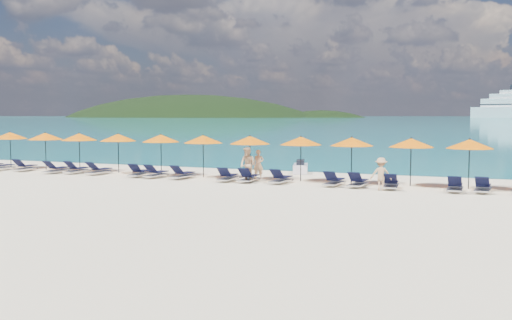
% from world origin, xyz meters
% --- Properties ---
extents(ground, '(1400.00, 1400.00, 0.00)m').
position_xyz_m(ground, '(0.00, 0.00, 0.00)').
color(ground, beige).
extents(sea, '(1600.00, 1300.00, 0.01)m').
position_xyz_m(sea, '(0.00, 660.00, 0.01)').
color(sea, '#1FA9B2').
rests_on(sea, ground).
extents(headland_main, '(374.00, 242.00, 126.50)m').
position_xyz_m(headland_main, '(-300.00, 540.00, -38.00)').
color(headland_main, black).
rests_on(headland_main, ground).
extents(headland_small, '(162.00, 126.00, 85.50)m').
position_xyz_m(headland_small, '(-150.00, 560.00, -35.00)').
color(headland_small, black).
rests_on(headland_small, ground).
extents(jetski, '(1.33, 2.23, 0.75)m').
position_xyz_m(jetski, '(0.26, 9.13, 0.31)').
color(jetski, white).
rests_on(jetski, ground).
extents(beachgoer_a, '(0.60, 0.45, 1.52)m').
position_xyz_m(beachgoer_a, '(-0.87, 5.49, 0.76)').
color(beachgoer_a, tan).
rests_on(beachgoer_a, ground).
extents(beachgoer_b, '(0.96, 0.76, 1.74)m').
position_xyz_m(beachgoer_b, '(-0.82, 3.93, 0.87)').
color(beachgoer_b, tan).
rests_on(beachgoer_b, ground).
extents(beachgoer_c, '(0.99, 0.58, 1.45)m').
position_xyz_m(beachgoer_c, '(5.74, 3.44, 0.72)').
color(beachgoer_c, tan).
rests_on(beachgoer_c, ground).
extents(umbrella_0, '(2.10, 2.10, 2.28)m').
position_xyz_m(umbrella_0, '(-17.47, 5.45, 2.02)').
color(umbrella_0, black).
rests_on(umbrella_0, ground).
extents(umbrella_1, '(2.10, 2.10, 2.28)m').
position_xyz_m(umbrella_1, '(-14.67, 5.42, 2.02)').
color(umbrella_1, black).
rests_on(umbrella_1, ground).
extents(umbrella_2, '(2.10, 2.10, 2.28)m').
position_xyz_m(umbrella_2, '(-12.10, 5.35, 2.02)').
color(umbrella_2, black).
rests_on(umbrella_2, ground).
extents(umbrella_3, '(2.10, 2.10, 2.28)m').
position_xyz_m(umbrella_3, '(-9.44, 5.45, 2.02)').
color(umbrella_3, black).
rests_on(umbrella_3, ground).
extents(umbrella_4, '(2.10, 2.10, 2.28)m').
position_xyz_m(umbrella_4, '(-6.61, 5.41, 2.02)').
color(umbrella_4, black).
rests_on(umbrella_4, ground).
extents(umbrella_5, '(2.10, 2.10, 2.28)m').
position_xyz_m(umbrella_5, '(-3.92, 5.25, 2.02)').
color(umbrella_5, black).
rests_on(umbrella_5, ground).
extents(umbrella_6, '(2.10, 2.10, 2.28)m').
position_xyz_m(umbrella_6, '(-1.23, 5.24, 2.02)').
color(umbrella_6, black).
rests_on(umbrella_6, ground).
extents(umbrella_7, '(2.10, 2.10, 2.28)m').
position_xyz_m(umbrella_7, '(1.43, 5.43, 2.02)').
color(umbrella_7, black).
rests_on(umbrella_7, ground).
extents(umbrella_8, '(2.10, 2.10, 2.28)m').
position_xyz_m(umbrella_8, '(3.96, 5.52, 2.02)').
color(umbrella_8, black).
rests_on(umbrella_8, ground).
extents(umbrella_9, '(2.10, 2.10, 2.28)m').
position_xyz_m(umbrella_9, '(6.76, 5.45, 2.02)').
color(umbrella_9, black).
rests_on(umbrella_9, ground).
extents(umbrella_10, '(2.10, 2.10, 2.28)m').
position_xyz_m(umbrella_10, '(9.30, 5.38, 2.02)').
color(umbrella_10, black).
rests_on(umbrella_10, ground).
extents(lounger_1, '(0.67, 1.72, 0.66)m').
position_xyz_m(lounger_1, '(-16.81, 4.01, 0.24)').
color(lounger_1, silver).
rests_on(lounger_1, ground).
extents(lounger_2, '(0.77, 1.75, 0.66)m').
position_xyz_m(lounger_2, '(-15.17, 4.23, 0.24)').
color(lounger_2, silver).
rests_on(lounger_2, ground).
extents(lounger_3, '(0.66, 1.71, 0.66)m').
position_xyz_m(lounger_3, '(-12.62, 3.95, 0.24)').
color(lounger_3, silver).
rests_on(lounger_3, ground).
extents(lounger_4, '(0.68, 1.72, 0.66)m').
position_xyz_m(lounger_4, '(-11.41, 4.26, 0.24)').
color(lounger_4, silver).
rests_on(lounger_4, ground).
extents(lounger_5, '(0.76, 1.74, 0.66)m').
position_xyz_m(lounger_5, '(-9.91, 4.25, 0.24)').
color(lounger_5, silver).
rests_on(lounger_5, ground).
extents(lounger_6, '(0.79, 1.75, 0.66)m').
position_xyz_m(lounger_6, '(-7.16, 4.10, 0.24)').
color(lounger_6, silver).
rests_on(lounger_6, ground).
extents(lounger_7, '(0.66, 1.71, 0.66)m').
position_xyz_m(lounger_7, '(-6.09, 4.04, 0.24)').
color(lounger_7, silver).
rests_on(lounger_7, ground).
extents(lounger_8, '(0.76, 1.75, 0.66)m').
position_xyz_m(lounger_8, '(-4.56, 4.13, 0.24)').
color(lounger_8, silver).
rests_on(lounger_8, ground).
extents(lounger_9, '(0.75, 1.74, 0.66)m').
position_xyz_m(lounger_9, '(-1.92, 3.98, 0.24)').
color(lounger_9, silver).
rests_on(lounger_9, ground).
extents(lounger_10, '(0.64, 1.71, 0.66)m').
position_xyz_m(lounger_10, '(-0.80, 4.06, 0.24)').
color(lounger_10, silver).
rests_on(lounger_10, ground).
extents(lounger_11, '(0.74, 1.74, 0.66)m').
position_xyz_m(lounger_11, '(0.84, 4.17, 0.24)').
color(lounger_11, silver).
rests_on(lounger_11, ground).
extents(lounger_12, '(0.75, 1.74, 0.66)m').
position_xyz_m(lounger_12, '(3.46, 4.13, 0.24)').
color(lounger_12, silver).
rests_on(lounger_12, ground).
extents(lounger_13, '(0.74, 1.74, 0.66)m').
position_xyz_m(lounger_13, '(4.59, 4.14, 0.24)').
color(lounger_13, silver).
rests_on(lounger_13, ground).
extents(lounger_14, '(0.76, 1.75, 0.66)m').
position_xyz_m(lounger_14, '(6.09, 4.05, 0.24)').
color(lounger_14, silver).
rests_on(lounger_14, ground).
extents(lounger_15, '(0.62, 1.70, 0.66)m').
position_xyz_m(lounger_15, '(8.79, 4.08, 0.24)').
color(lounger_15, silver).
rests_on(lounger_15, ground).
extents(lounger_16, '(0.74, 1.74, 0.66)m').
position_xyz_m(lounger_16, '(9.90, 4.29, 0.24)').
color(lounger_16, silver).
rests_on(lounger_16, ground).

